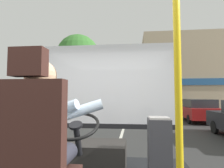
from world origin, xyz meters
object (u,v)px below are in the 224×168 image
(steering_console, at_px, (85,156))
(fare_box, at_px, (159,153))
(bus_driver, at_px, (43,130))
(parked_car_red, at_px, (198,110))
(driver_seat, at_px, (34,165))
(parked_car_silver, at_px, (178,106))
(parked_car_white, at_px, (172,103))
(handrail_pole, at_px, (178,88))

(steering_console, relative_size, fare_box, 1.39)
(bus_driver, height_order, parked_car_red, bus_driver)
(driver_seat, relative_size, steering_console, 1.21)
(steering_console, bearing_deg, bus_driver, -90.00)
(bus_driver, distance_m, parked_car_silver, 17.96)
(fare_box, bearing_deg, parked_car_red, 70.01)
(bus_driver, xyz_separation_m, parked_car_white, (5.38, 22.86, -0.62))
(driver_seat, height_order, parked_car_white, driver_seat)
(driver_seat, distance_m, fare_box, 1.38)
(steering_console, relative_size, parked_car_white, 0.25)
(bus_driver, xyz_separation_m, handrail_pole, (0.93, -0.15, 0.29))
(parked_car_red, relative_size, parked_car_white, 0.89)
(bus_driver, height_order, parked_car_silver, bus_driver)
(bus_driver, bearing_deg, steering_console, 90.00)
(driver_seat, relative_size, parked_car_red, 0.33)
(handrail_pole, distance_m, fare_box, 1.23)
(fare_box, bearing_deg, parked_car_white, 78.58)
(driver_seat, height_order, bus_driver, driver_seat)
(bus_driver, distance_m, handrail_pole, 0.98)
(fare_box, distance_m, parked_car_white, 22.43)
(handrail_pole, bearing_deg, fare_box, 89.19)
(steering_console, distance_m, fare_box, 1.02)
(steering_console, relative_size, parked_car_silver, 0.26)
(steering_console, distance_m, parked_car_white, 22.30)
(bus_driver, bearing_deg, handrail_pole, -8.92)
(handrail_pole, bearing_deg, driver_seat, 178.36)
(driver_seat, bearing_deg, handrail_pole, -1.64)
(driver_seat, distance_m, parked_car_silver, 18.07)
(fare_box, relative_size, parked_car_white, 0.18)
(bus_driver, bearing_deg, parked_car_silver, 74.27)
(driver_seat, height_order, parked_car_silver, driver_seat)
(driver_seat, xyz_separation_m, fare_box, (0.94, 1.00, -0.18))
(fare_box, distance_m, parked_car_silver, 16.86)
(parked_car_red, bearing_deg, parked_car_silver, 89.58)
(handrail_pole, height_order, parked_car_silver, handrail_pole)
(parked_car_red, height_order, parked_car_white, parked_car_white)
(parked_car_silver, bearing_deg, steering_console, -106.86)
(parked_car_white, bearing_deg, fare_box, -101.42)
(bus_driver, height_order, fare_box, bus_driver)
(bus_driver, distance_m, parked_car_red, 12.53)
(parked_car_red, bearing_deg, fare_box, -109.99)
(handrail_pole, height_order, fare_box, handrail_pole)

